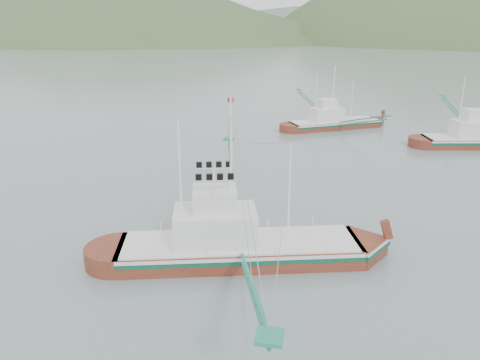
# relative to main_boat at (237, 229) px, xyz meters

# --- Properties ---
(ground) EXTENTS (1200.00, 1200.00, 0.00)m
(ground) POSITION_rel_main_boat_xyz_m (-1.36, 1.89, -2.32)
(ground) COLOR slate
(ground) RESTS_ON ground
(main_boat) EXTENTS (17.33, 29.73, 12.28)m
(main_boat) POSITION_rel_main_boat_xyz_m (0.00, 0.00, 0.00)
(main_boat) COLOR #612414
(main_boat) RESTS_ON ground
(bg_boat_far) EXTENTS (17.43, 24.30, 10.67)m
(bg_boat_far) POSITION_rel_main_boat_xyz_m (6.29, 45.10, -0.09)
(bg_boat_far) COLOR #612414
(bg_boat_far) RESTS_ON ground
(headland_left) EXTENTS (448.00, 308.00, 210.00)m
(headland_left) POSITION_rel_main_boat_xyz_m (-181.36, 361.89, -2.32)
(headland_left) COLOR #3B562C
(headland_left) RESTS_ON ground
(ridge_distant) EXTENTS (960.00, 400.00, 240.00)m
(ridge_distant) POSITION_rel_main_boat_xyz_m (28.64, 561.89, -2.32)
(ridge_distant) COLOR slate
(ridge_distant) RESTS_ON ground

